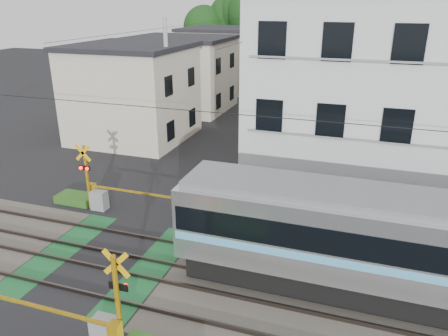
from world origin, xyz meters
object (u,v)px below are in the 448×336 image
(crossing_signal_far, at_px, (98,194))
(pedestrian, at_px, (281,102))
(crossing_signal_near, at_px, (106,327))
(apartment_block, at_px, (367,99))

(crossing_signal_far, xyz_separation_m, pedestrian, (3.99, 21.14, 0.04))
(crossing_signal_far, bearing_deg, crossing_signal_near, -54.71)
(crossing_signal_near, distance_m, apartment_block, 14.95)
(crossing_signal_near, relative_size, pedestrian, 3.16)
(crossing_signal_near, relative_size, apartment_block, 0.46)
(apartment_block, distance_m, pedestrian, 17.31)
(pedestrian, bearing_deg, crossing_signal_far, 82.76)
(crossing_signal_near, bearing_deg, apartment_block, 65.78)
(crossing_signal_far, bearing_deg, apartment_block, 27.78)
(crossing_signal_near, distance_m, crossing_signal_far, 8.95)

